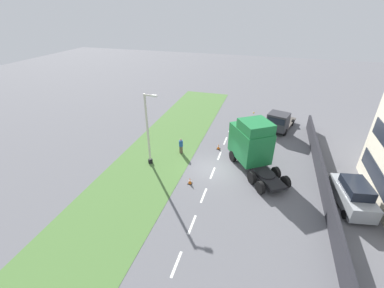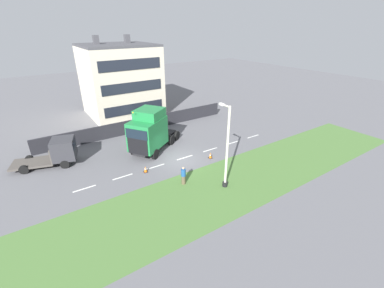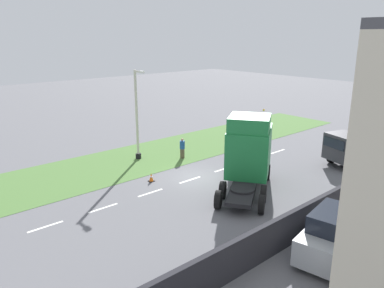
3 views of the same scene
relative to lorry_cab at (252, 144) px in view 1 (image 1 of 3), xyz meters
name	(u,v)px [view 1 (image 1 of 3)]	position (x,y,z in m)	size (l,w,h in m)	color
ground_plane	(214,169)	(-3.01, -1.57, -2.29)	(120.00, 120.00, 0.00)	slate
grass_verge	(154,159)	(-9.01, -1.57, -2.29)	(7.00, 44.00, 0.01)	#4C7538
lane_markings	(213,173)	(-3.01, -2.27, -2.29)	(0.16, 21.00, 0.00)	white
boundary_wall	(322,178)	(5.99, -1.57, -1.47)	(0.25, 24.00, 1.64)	#232328
lorry_cab	(252,144)	(0.00, 0.00, 0.00)	(5.88, 6.92, 4.70)	black
flatbed_truck	(279,122)	(2.48, 8.18, -0.98)	(3.66, 5.95, 2.48)	#333338
parked_car	(353,195)	(7.77, -3.48, -1.25)	(2.60, 4.58, 2.17)	#9EA3A8
lamp_post	(149,135)	(-9.00, -2.36, 0.75)	(1.33, 0.42, 6.82)	black
pedestrian	(181,146)	(-6.87, 0.27, -1.51)	(0.39, 0.39, 1.61)	brown
traffic_cone_lead	(190,181)	(-4.50, -4.35, -2.01)	(0.36, 0.36, 0.58)	black
traffic_cone_trailing	(218,147)	(-3.39, 2.12, -2.01)	(0.36, 0.36, 0.58)	black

